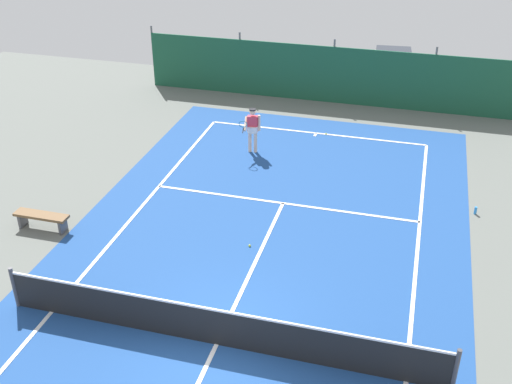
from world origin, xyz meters
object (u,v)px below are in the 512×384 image
at_px(water_bottle, 476,210).
at_px(tennis_net, 216,327).
at_px(tennis_player, 252,127).
at_px(tennis_ball_midcourt, 250,246).
at_px(parked_car, 392,70).
at_px(courtside_bench, 42,218).
at_px(tennis_ball_near_player, 326,134).

bearing_deg(water_bottle, tennis_net, -127.77).
height_order(tennis_net, tennis_player, tennis_player).
distance_m(tennis_ball_midcourt, parked_car, 14.14).
height_order(tennis_net, courtside_bench, tennis_net).
relative_size(tennis_player, tennis_ball_midcourt, 24.85).
bearing_deg(tennis_player, tennis_ball_near_player, -144.69).
height_order(tennis_player, tennis_ball_midcourt, tennis_player).
bearing_deg(tennis_ball_near_player, tennis_player, -135.92).
height_order(parked_car, water_bottle, parked_car).
bearing_deg(tennis_net, tennis_ball_midcourt, 95.14).
relative_size(tennis_net, tennis_ball_midcourt, 153.33).
height_order(tennis_net, tennis_ball_midcourt, tennis_net).
bearing_deg(parked_car, water_bottle, 102.40).
height_order(tennis_ball_midcourt, courtside_bench, courtside_bench).
distance_m(tennis_ball_midcourt, water_bottle, 6.95).
distance_m(parked_car, courtside_bench, 16.93).
bearing_deg(tennis_net, courtside_bench, 153.32).
height_order(tennis_player, water_bottle, tennis_player).
xyz_separation_m(tennis_player, parked_car, (4.20, 8.06, -0.12)).
bearing_deg(tennis_ball_midcourt, water_bottle, 29.83).
xyz_separation_m(tennis_net, courtside_bench, (-6.31, 3.17, -0.14)).
xyz_separation_m(tennis_ball_near_player, water_bottle, (5.29, -4.56, 0.09)).
xyz_separation_m(tennis_ball_midcourt, courtside_bench, (-5.96, -0.70, 0.34)).
height_order(tennis_ball_near_player, tennis_ball_midcourt, same).
height_order(courtside_bench, water_bottle, courtside_bench).
bearing_deg(water_bottle, courtside_bench, -160.89).
relative_size(tennis_net, tennis_player, 6.17).
bearing_deg(tennis_net, tennis_ball_near_player, 88.14).
bearing_deg(tennis_ball_midcourt, tennis_ball_near_player, 84.76).
bearing_deg(water_bottle, tennis_ball_midcourt, -150.17).
distance_m(tennis_ball_near_player, water_bottle, 6.99).
relative_size(tennis_player, courtside_bench, 1.03).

